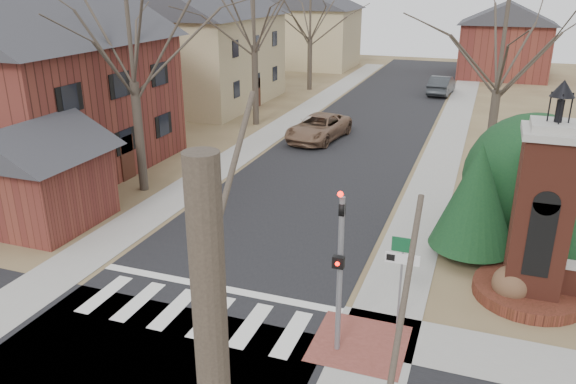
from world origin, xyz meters
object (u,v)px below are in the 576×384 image
at_px(sign_post, 402,266).
at_px(distant_car, 441,85).
at_px(pickup_truck, 319,128).
at_px(traffic_signal_pole, 340,260).
at_px(brick_gate_monument, 539,231).

distance_m(sign_post, distant_car, 34.64).
distance_m(sign_post, pickup_truck, 19.36).
xyz_separation_m(traffic_signal_pole, distant_car, (-0.90, 35.97, -1.82)).
distance_m(brick_gate_monument, distant_car, 32.07).
xyz_separation_m(sign_post, pickup_truck, (-7.63, 17.75, -1.21)).
xyz_separation_m(sign_post, brick_gate_monument, (3.41, 3.01, 0.22)).
bearing_deg(sign_post, traffic_signal_pole, -132.43).
height_order(sign_post, distant_car, sign_post).
distance_m(traffic_signal_pole, pickup_truck, 20.27).
height_order(traffic_signal_pole, distant_car, traffic_signal_pole).
bearing_deg(sign_post, pickup_truck, 113.26).
xyz_separation_m(brick_gate_monument, distant_car, (-5.60, 31.55, -1.40)).
height_order(sign_post, brick_gate_monument, brick_gate_monument).
height_order(brick_gate_monument, pickup_truck, brick_gate_monument).
xyz_separation_m(traffic_signal_pole, brick_gate_monument, (4.70, 4.42, -0.42)).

